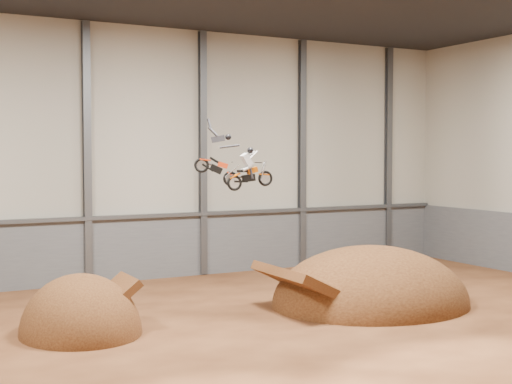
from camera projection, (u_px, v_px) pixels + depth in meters
floor at (281, 341)px, 26.51m from camera, size 40.00×40.00×0.00m
back_wall at (146, 154)px, 39.39m from camera, size 40.00×0.10×14.00m
lower_band_back at (147, 248)px, 39.57m from camera, size 39.80×0.18×3.50m
steel_rail at (148, 216)px, 39.34m from camera, size 39.80×0.35×0.20m
steel_column_2 at (87, 153)px, 37.65m from camera, size 0.40×0.36×13.90m
steel_column_3 at (203, 154)px, 40.76m from camera, size 0.40×0.36×13.90m
steel_column_4 at (302, 154)px, 43.87m from camera, size 0.40×0.36×13.90m
steel_column_5 at (388, 154)px, 46.99m from camera, size 0.40×0.36×13.90m
takeoff_ramp at (81, 333)px, 27.62m from camera, size 4.64×5.35×4.64m
landing_ramp at (371, 304)px, 32.97m from camera, size 9.45×8.36×5.45m
fmx_rider_a at (251, 166)px, 29.17m from camera, size 2.27×0.92×2.05m
fmx_rider_b at (213, 152)px, 29.31m from camera, size 3.19×2.13×3.04m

